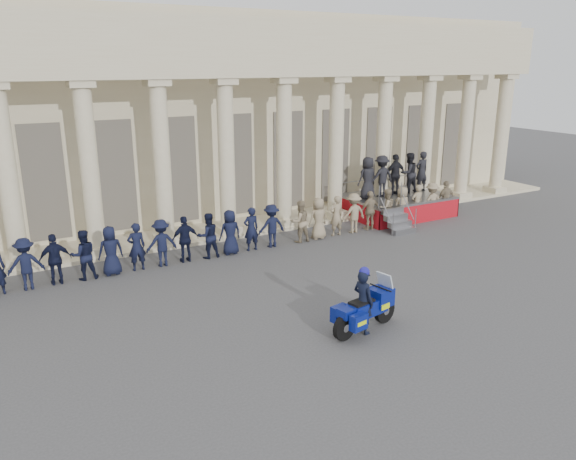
{
  "coord_description": "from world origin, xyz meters",
  "views": [
    {
      "loc": [
        -7.36,
        -12.33,
        6.86
      ],
      "look_at": [
        1.26,
        2.97,
        1.6
      ],
      "focal_mm": 35.0,
      "sensor_mm": 36.0,
      "label": 1
    }
  ],
  "objects": [
    {
      "name": "rider",
      "position": [
        0.96,
        -1.55,
        0.91
      ],
      "size": [
        0.54,
        0.71,
        1.84
      ],
      "rotation": [
        0.0,
        0.0,
        1.77
      ],
      "color": "black",
      "rests_on": "ground"
    },
    {
      "name": "motorcycle",
      "position": [
        1.09,
        -1.52,
        0.63
      ],
      "size": [
        2.26,
        1.09,
        1.46
      ],
      "rotation": [
        0.0,
        0.0,
        0.2
      ],
      "color": "black",
      "rests_on": "ground"
    },
    {
      "name": "ground",
      "position": [
        0.0,
        0.0,
        0.0
      ],
      "size": [
        90.0,
        90.0,
        0.0
      ],
      "primitive_type": "plane",
      "color": "#3D3D3F",
      "rests_on": "ground"
    },
    {
      "name": "reviewing_stand",
      "position": [
        9.33,
        7.36,
        1.56
      ],
      "size": [
        4.61,
        4.33,
        2.83
      ],
      "color": "gray",
      "rests_on": "ground"
    },
    {
      "name": "building",
      "position": [
        -0.0,
        14.74,
        4.52
      ],
      "size": [
        40.0,
        12.5,
        9.0
      ],
      "color": "#C4B793",
      "rests_on": "ground"
    },
    {
      "name": "officer_rank",
      "position": [
        0.08,
        5.99,
        0.84
      ],
      "size": [
        23.08,
        0.64,
        1.68
      ],
      "color": "black",
      "rests_on": "ground"
    }
  ]
}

